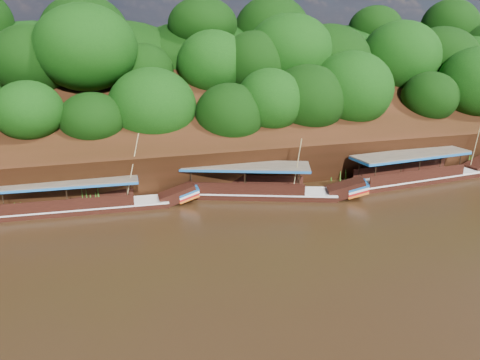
# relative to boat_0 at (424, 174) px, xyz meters

# --- Properties ---
(ground) EXTENTS (160.00, 160.00, 0.00)m
(ground) POSITION_rel_boat_0_xyz_m (-14.07, -7.39, -0.60)
(ground) COLOR black
(ground) RESTS_ON ground
(riverbank) EXTENTS (120.00, 30.06, 19.40)m
(riverbank) POSITION_rel_boat_0_xyz_m (-14.08, 15.34, 1.29)
(riverbank) COLOR black
(riverbank) RESTS_ON ground
(boat_0) EXTENTS (16.49, 3.75, 6.82)m
(boat_0) POSITION_rel_boat_0_xyz_m (0.00, 0.00, 0.00)
(boat_0) COLOR black
(boat_0) RESTS_ON ground
(boat_1) EXTENTS (14.89, 7.27, 5.45)m
(boat_1) POSITION_rel_boat_0_xyz_m (-14.84, 0.18, -0.01)
(boat_1) COLOR black
(boat_1) RESTS_ON ground
(boat_2) EXTENTS (15.01, 2.99, 5.99)m
(boat_2) POSITION_rel_boat_0_xyz_m (-28.00, 1.14, -0.07)
(boat_2) COLOR black
(boat_2) RESTS_ON ground
(reeds) EXTENTS (50.93, 1.99, 2.10)m
(reeds) POSITION_rel_boat_0_xyz_m (-17.52, 2.25, 0.30)
(reeds) COLOR #34731C
(reeds) RESTS_ON ground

